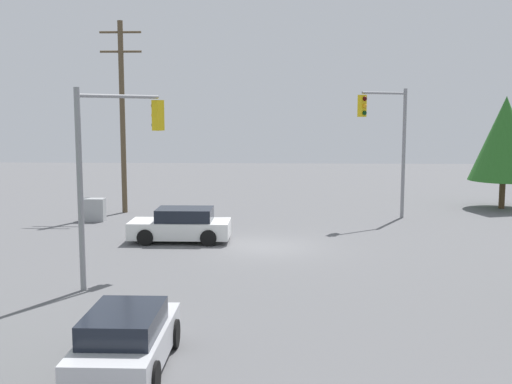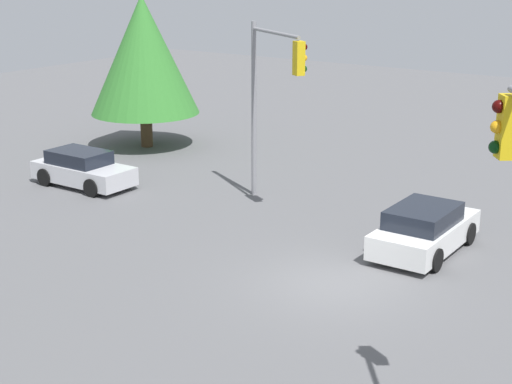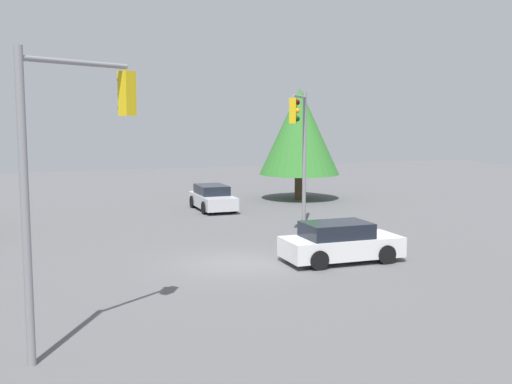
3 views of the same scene
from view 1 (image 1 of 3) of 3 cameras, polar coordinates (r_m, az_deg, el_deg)
name	(u,v)px [view 1 (image 1 of 3)]	position (r m, az deg, el deg)	size (l,w,h in m)	color
ground_plane	(266,247)	(26.26, 0.90, -4.91)	(80.00, 80.00, 0.00)	#5B5B5E
sedan_silver	(126,340)	(14.47, -11.46, -12.77)	(1.84, 4.06, 1.36)	silver
sedan_white	(181,225)	(27.40, -6.67, -2.97)	(4.22, 1.98, 1.43)	silver
traffic_signal_main	(388,132)	(32.72, 11.67, 5.28)	(2.70, 2.12, 6.61)	gray
traffic_signal_cross	(114,150)	(21.13, -12.53, 3.63)	(2.17, 3.30, 6.26)	gray
utility_pole_tall	(122,113)	(35.15, -11.79, 6.91)	(2.20, 0.28, 10.18)	brown
electrical_cabinet	(93,210)	(33.17, -14.29, -1.54)	(1.18, 0.61, 1.14)	#9EA0A3
tree_left	(505,139)	(38.48, 21.24, 4.45)	(3.84, 3.84, 6.30)	#4C3823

